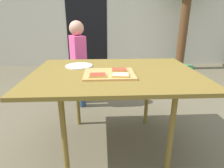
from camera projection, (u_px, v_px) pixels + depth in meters
The scene contains 11 objects.
ground_plane at pixel (115, 144), 1.74m from camera, with size 16.00×16.00×0.00m, color brown.
house_wall_back at pixel (106, 7), 4.22m from camera, with size 8.00×0.20×2.63m, color beige.
house_door at pixel (87, 21), 4.21m from camera, with size 0.90×0.02×2.00m, color black.
dining_table at pixel (115, 77), 1.52m from camera, with size 1.31×0.97×0.69m.
cutting_board at pixel (109, 74), 1.43m from camera, with size 0.38×0.30×0.01m, color tan.
pizza_slice_near_left at pixel (98, 75), 1.35m from camera, with size 0.13×0.10×0.01m.
pizza_slice_far_right at pixel (119, 70), 1.49m from camera, with size 0.12×0.10×0.01m.
pizza_slice_near_right at pixel (121, 75), 1.36m from camera, with size 0.13×0.11×0.01m.
plate_white_left at pixel (79, 66), 1.67m from camera, with size 0.24×0.24×0.01m, color white.
child_left at pixel (78, 59), 2.33m from camera, with size 0.23×0.28×1.06m.
garden_hose_coil at pixel (184, 67), 4.32m from camera, with size 0.41×0.41×0.04m, color #369A5C.
Camera 1 is at (-0.10, -1.45, 1.10)m, focal length 30.35 mm.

